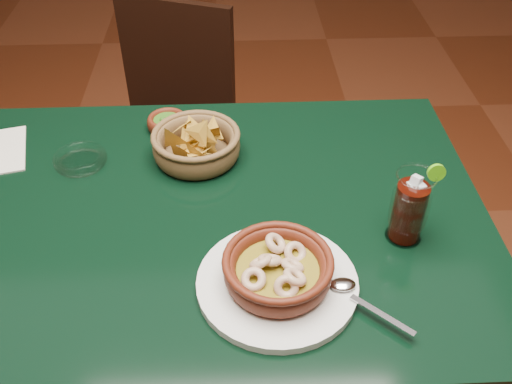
{
  "coord_description": "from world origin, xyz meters",
  "views": [
    {
      "loc": [
        0.1,
        -0.84,
        1.51
      ],
      "look_at": [
        0.14,
        -0.02,
        0.81
      ],
      "focal_mm": 40.0,
      "sensor_mm": 36.0,
      "label": 1
    }
  ],
  "objects_px": {
    "dining_table": "(189,245)",
    "chip_basket": "(196,145)",
    "dining_chair": "(168,130)",
    "cola_drink": "(410,208)",
    "shrimp_plate": "(278,273)"
  },
  "relations": [
    {
      "from": "chip_basket",
      "to": "cola_drink",
      "type": "height_order",
      "value": "cola_drink"
    },
    {
      "from": "dining_table",
      "to": "dining_chair",
      "type": "bearing_deg",
      "value": 99.21
    },
    {
      "from": "chip_basket",
      "to": "cola_drink",
      "type": "xyz_separation_m",
      "value": [
        0.4,
        -0.27,
        0.04
      ]
    },
    {
      "from": "chip_basket",
      "to": "dining_table",
      "type": "bearing_deg",
      "value": -95.96
    },
    {
      "from": "dining_table",
      "to": "chip_basket",
      "type": "relative_size",
      "value": 5.33
    },
    {
      "from": "dining_table",
      "to": "shrimp_plate",
      "type": "xyz_separation_m",
      "value": [
        0.17,
        -0.2,
        0.13
      ]
    },
    {
      "from": "dining_chair",
      "to": "chip_basket",
      "type": "bearing_deg",
      "value": -75.91
    },
    {
      "from": "dining_table",
      "to": "dining_chair",
      "type": "relative_size",
      "value": 1.4
    },
    {
      "from": "dining_table",
      "to": "cola_drink",
      "type": "distance_m",
      "value": 0.46
    },
    {
      "from": "dining_chair",
      "to": "dining_table",
      "type": "bearing_deg",
      "value": -80.79
    },
    {
      "from": "cola_drink",
      "to": "chip_basket",
      "type": "bearing_deg",
      "value": 146.23
    },
    {
      "from": "dining_chair",
      "to": "cola_drink",
      "type": "distance_m",
      "value": 1.01
    },
    {
      "from": "dining_table",
      "to": "chip_basket",
      "type": "height_order",
      "value": "chip_basket"
    },
    {
      "from": "shrimp_plate",
      "to": "cola_drink",
      "type": "bearing_deg",
      "value": 24.36
    },
    {
      "from": "dining_chair",
      "to": "cola_drink",
      "type": "xyz_separation_m",
      "value": [
        0.53,
        -0.79,
        0.35
      ]
    }
  ]
}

